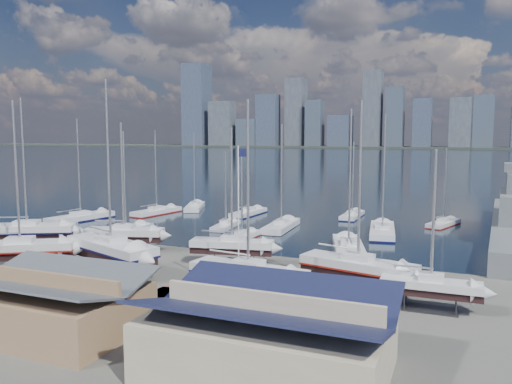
% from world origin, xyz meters
% --- Properties ---
extents(ground, '(1400.00, 1400.00, 0.00)m').
position_xyz_m(ground, '(0.00, -10.00, 0.00)').
color(ground, '#605E59').
rests_on(ground, ground).
extents(water, '(1400.00, 600.00, 0.40)m').
position_xyz_m(water, '(0.00, 300.00, -0.15)').
color(water, '#172836').
rests_on(water, ground).
extents(far_shore, '(1400.00, 80.00, 2.20)m').
position_xyz_m(far_shore, '(0.00, 560.00, 1.10)').
color(far_shore, '#2D332D').
rests_on(far_shore, ground).
extents(skyline, '(639.14, 43.80, 107.69)m').
position_xyz_m(skyline, '(-7.83, 553.76, 39.09)').
color(skyline, '#475166').
rests_on(skyline, far_shore).
extents(shed_grey, '(12.60, 8.40, 4.17)m').
position_xyz_m(shed_grey, '(0.00, -26.00, 2.15)').
color(shed_grey, '#8C6B4C').
rests_on(shed_grey, ground).
extents(shed_blue, '(13.65, 9.45, 4.71)m').
position_xyz_m(shed_blue, '(16.00, -26.00, 2.42)').
color(shed_blue, '#BFB293').
rests_on(shed_blue, ground).
extents(sailboat_cradle_0, '(11.24, 7.69, 17.69)m').
position_xyz_m(sailboat_cradle_0, '(-21.34, -7.80, 2.16)').
color(sailboat_cradle_0, '#2D2D33').
rests_on(sailboat_cradle_0, ground).
extents(sailboat_cradle_1, '(10.39, 7.84, 16.71)m').
position_xyz_m(sailboat_cradle_1, '(-14.48, -15.12, 2.11)').
color(sailboat_cradle_1, '#2D2D33').
rests_on(sailboat_cradle_1, ground).
extents(sailboat_cradle_2, '(9.37, 5.00, 14.83)m').
position_xyz_m(sailboat_cradle_2, '(-10.20, -4.27, 2.02)').
color(sailboat_cradle_2, '#2D2D33').
rests_on(sailboat_cradle_2, ground).
extents(sailboat_cradle_3, '(12.05, 7.12, 18.61)m').
position_xyz_m(sailboat_cradle_3, '(-5.86, -12.08, 2.21)').
color(sailboat_cradle_3, '#2D2D33').
rests_on(sailboat_cradle_3, ground).
extents(sailboat_cradle_4, '(8.85, 4.08, 14.09)m').
position_xyz_m(sailboat_cradle_4, '(3.99, -5.12, 1.98)').
color(sailboat_cradle_4, '#2D2D33').
rests_on(sailboat_cradle_4, ground).
extents(sailboat_cradle_5, '(10.28, 4.18, 16.13)m').
position_xyz_m(sailboat_cradle_5, '(9.94, -14.80, 2.08)').
color(sailboat_cradle_5, '#2D2D33').
rests_on(sailboat_cradle_5, ground).
extents(sailboat_cradle_6, '(10.41, 5.08, 16.20)m').
position_xyz_m(sailboat_cradle_6, '(17.82, -9.37, 2.08)').
color(sailboat_cradle_6, '#2D2D33').
rests_on(sailboat_cradle_6, ground).
extents(sailboat_cradle_7, '(7.38, 2.14, 12.31)m').
position_xyz_m(sailboat_cradle_7, '(23.85, -12.00, 1.89)').
color(sailboat_cradle_7, '#2D2D33').
rests_on(sailboat_cradle_7, ground).
extents(sailboat_moored_0, '(5.39, 11.62, 16.76)m').
position_xyz_m(sailboat_moored_0, '(-29.57, 10.39, 0.31)').
color(sailboat_moored_0, black).
rests_on(sailboat_moored_0, water).
extents(sailboat_moored_1, '(4.55, 10.33, 14.93)m').
position_xyz_m(sailboat_moored_1, '(-22.14, 20.54, 0.31)').
color(sailboat_moored_1, black).
rests_on(sailboat_moored_1, water).
extents(sailboat_moored_2, '(6.10, 9.96, 14.57)m').
position_xyz_m(sailboat_moored_2, '(-18.89, 28.01, 0.32)').
color(sailboat_moored_2, black).
rests_on(sailboat_moored_2, water).
extents(sailboat_moored_3, '(3.03, 9.85, 14.61)m').
position_xyz_m(sailboat_moored_3, '(-16.05, 3.86, 0.31)').
color(sailboat_moored_3, black).
rests_on(sailboat_moored_3, water).
extents(sailboat_moored_4, '(3.04, 7.93, 11.68)m').
position_xyz_m(sailboat_moored_4, '(-5.51, 13.22, 0.33)').
color(sailboat_moored_4, black).
rests_on(sailboat_moored_4, water).
extents(sailboat_moored_5, '(3.36, 9.55, 14.01)m').
position_xyz_m(sailboat_moored_5, '(-7.13, 25.45, 0.31)').
color(sailboat_moored_5, black).
rests_on(sailboat_moored_5, water).
extents(sailboat_moored_6, '(2.43, 7.93, 11.76)m').
position_xyz_m(sailboat_moored_6, '(-0.04, 6.56, 0.31)').
color(sailboat_moored_6, black).
rests_on(sailboat_moored_6, water).
extents(sailboat_moored_7, '(3.44, 10.52, 15.68)m').
position_xyz_m(sailboat_moored_7, '(2.29, 15.24, 0.32)').
color(sailboat_moored_7, black).
rests_on(sailboat_moored_7, water).
extents(sailboat_moored_8, '(2.61, 8.73, 12.99)m').
position_xyz_m(sailboat_moored_8, '(9.64, 29.31, 0.31)').
color(sailboat_moored_8, black).
rests_on(sailboat_moored_8, water).
extents(sailboat_moored_9, '(6.12, 11.74, 17.07)m').
position_xyz_m(sailboat_moored_9, '(14.14, 4.73, 0.32)').
color(sailboat_moored_9, black).
rests_on(sailboat_moored_9, water).
extents(sailboat_moored_10, '(4.70, 11.68, 16.98)m').
position_xyz_m(sailboat_moored_10, '(16.22, 16.75, 0.31)').
color(sailboat_moored_10, black).
rests_on(sailboat_moored_10, water).
extents(sailboat_moored_11, '(4.88, 8.37, 12.09)m').
position_xyz_m(sailboat_moored_11, '(23.69, 26.96, 0.31)').
color(sailboat_moored_11, black).
rests_on(sailboat_moored_11, water).
extents(car_b, '(4.36, 2.34, 1.37)m').
position_xyz_m(car_b, '(0.06, -18.46, 0.68)').
color(car_b, gray).
rests_on(car_b, ground).
extents(car_c, '(2.34, 4.72, 1.29)m').
position_xyz_m(car_c, '(4.31, -18.91, 0.64)').
color(car_c, gray).
rests_on(car_c, ground).
extents(car_d, '(2.56, 4.64, 1.27)m').
position_xyz_m(car_d, '(10.46, -18.06, 0.64)').
color(car_d, gray).
rests_on(car_d, ground).
extents(flagpole, '(1.09, 0.12, 12.41)m').
position_xyz_m(flagpole, '(7.08, -10.10, 7.17)').
color(flagpole, white).
rests_on(flagpole, ground).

